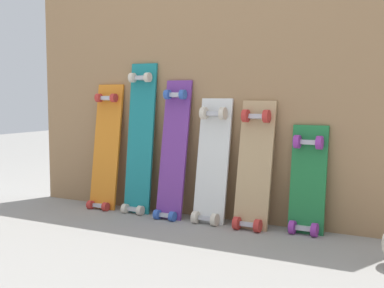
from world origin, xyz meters
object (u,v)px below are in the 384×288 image
(skateboard_white, at_px, (212,166))
(skateboard_green, at_px, (307,185))
(skateboard_teal, at_px, (140,144))
(skateboard_purple, at_px, (173,155))
(skateboard_natural, at_px, (254,170))
(skateboard_orange, at_px, (106,152))

(skateboard_white, xyz_separation_m, skateboard_green, (0.54, 0.02, -0.07))
(skateboard_teal, distance_m, skateboard_purple, 0.25)
(skateboard_natural, relative_size, skateboard_green, 1.21)
(skateboard_natural, bearing_deg, skateboard_white, 178.53)
(skateboard_natural, bearing_deg, skateboard_orange, 179.33)
(skateboard_orange, relative_size, skateboard_teal, 0.87)
(skateboard_teal, xyz_separation_m, skateboard_purple, (0.25, -0.02, -0.05))
(skateboard_green, bearing_deg, skateboard_orange, -179.17)
(skateboard_purple, xyz_separation_m, skateboard_white, (0.25, 0.01, -0.05))
(skateboard_purple, bearing_deg, skateboard_orange, 178.42)
(skateboard_purple, bearing_deg, skateboard_white, 2.01)
(skateboard_teal, height_order, skateboard_purple, skateboard_teal)
(skateboard_purple, distance_m, skateboard_natural, 0.50)
(skateboard_orange, distance_m, skateboard_teal, 0.26)
(skateboard_purple, relative_size, skateboard_white, 1.15)
(skateboard_purple, height_order, skateboard_white, skateboard_purple)
(skateboard_orange, distance_m, skateboard_white, 0.75)
(skateboard_orange, relative_size, skateboard_green, 1.37)
(skateboard_orange, xyz_separation_m, skateboard_white, (0.74, -0.01, -0.04))
(skateboard_teal, bearing_deg, skateboard_purple, -4.73)
(skateboard_purple, bearing_deg, skateboard_green, 2.37)
(skateboard_green, bearing_deg, skateboard_natural, -173.91)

